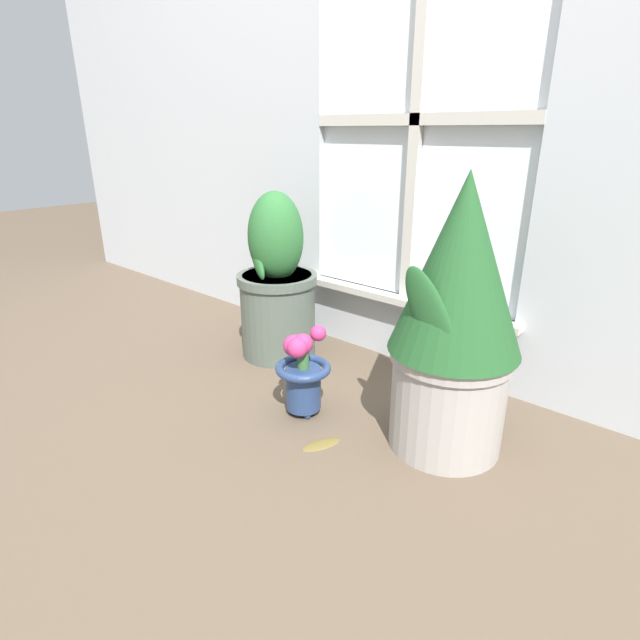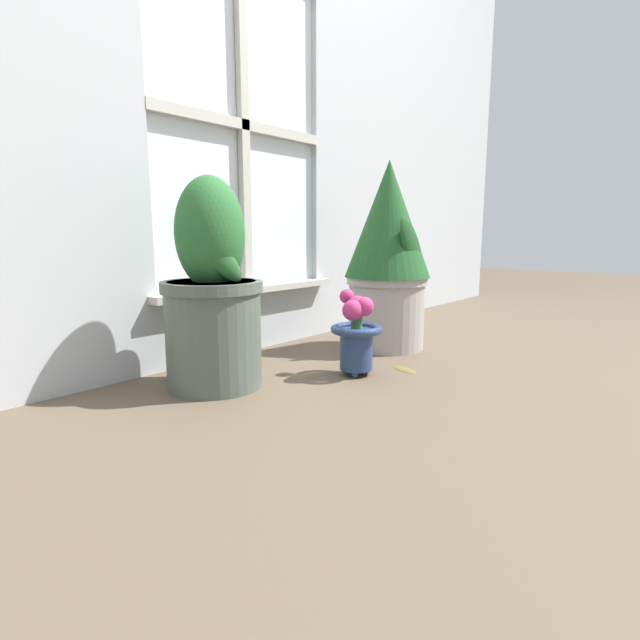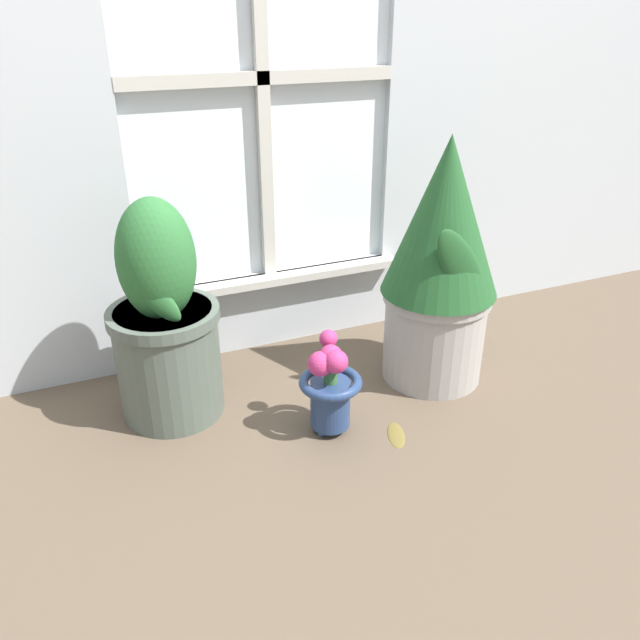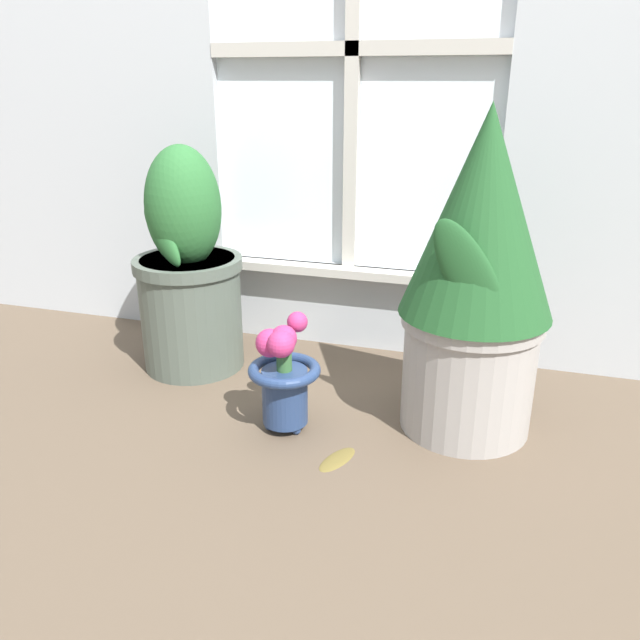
# 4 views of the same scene
# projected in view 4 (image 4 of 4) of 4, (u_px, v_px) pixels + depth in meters

# --- Properties ---
(ground_plane) EXTENTS (10.00, 10.00, 0.00)m
(ground_plane) POSITION_uv_depth(u_px,v_px,m) (277.00, 451.00, 1.33)
(ground_plane) COLOR brown
(potted_plant_left) EXTENTS (0.28, 0.28, 0.59)m
(potted_plant_left) POSITION_uv_depth(u_px,v_px,m) (189.00, 276.00, 1.64)
(potted_plant_left) COLOR #4C564C
(potted_plant_left) RESTS_ON ground_plane
(potted_plant_right) EXTENTS (0.32, 0.32, 0.70)m
(potted_plant_right) POSITION_uv_depth(u_px,v_px,m) (477.00, 272.00, 1.30)
(potted_plant_right) COLOR #9E9993
(potted_plant_right) RESTS_ON ground_plane
(flower_vase) EXTENTS (0.16, 0.16, 0.26)m
(flower_vase) POSITION_uv_depth(u_px,v_px,m) (283.00, 374.00, 1.37)
(flower_vase) COLOR navy
(flower_vase) RESTS_ON ground_plane
(fallen_leaf) EXTENTS (0.08, 0.12, 0.01)m
(fallen_leaf) POSITION_uv_depth(u_px,v_px,m) (337.00, 458.00, 1.30)
(fallen_leaf) COLOR brown
(fallen_leaf) RESTS_ON ground_plane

